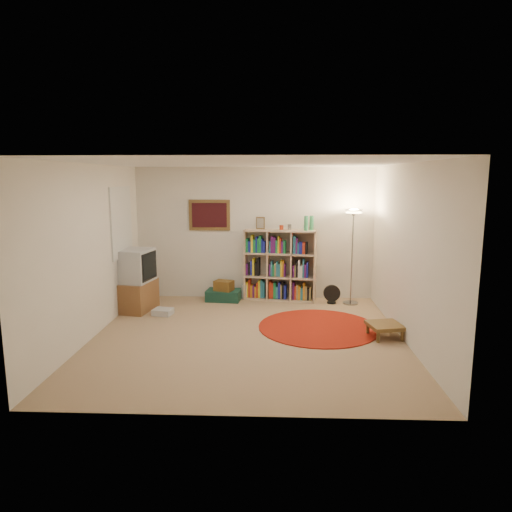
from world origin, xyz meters
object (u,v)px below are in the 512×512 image
Objects in this scene: tv_stand at (136,281)px; side_table at (385,326)px; floor_lamp at (353,226)px; bookshelf at (279,266)px; floor_fan at (332,294)px; suitcase at (224,295)px.

side_table is at bearing -6.84° from tv_stand.
tv_stand is (-3.82, -0.56, -0.93)m from floor_lamp.
bookshelf is 2.61m from side_table.
side_table is (0.55, -1.80, -0.00)m from floor_fan.
floor_fan is 1.88m from side_table.
bookshelf reaches higher than suitcase.
bookshelf reaches higher than side_table.
tv_stand is (-2.50, -0.82, -0.13)m from bookshelf.
floor_fan reaches higher than side_table.
tv_stand is (-3.47, -0.56, 0.34)m from floor_fan.
floor_fan is (-0.35, 0.00, -1.27)m from floor_lamp.
suitcase is at bearing 176.70° from floor_lamp.
floor_lamp is 3.23× the size of side_table.
floor_lamp reaches higher than suitcase.
tv_stand is at bearing -171.66° from floor_lamp.
side_table is (1.52, -2.06, -0.47)m from bookshelf.
floor_lamp is at bearing 2.23° from suitcase.
suitcase is 1.23× the size of side_table.
bookshelf is 0.92× the size of floor_lamp.
floor_fan is 0.33× the size of tv_stand.
floor_lamp is 1.61× the size of tv_stand.
suitcase is at bearing 173.09° from floor_fan.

